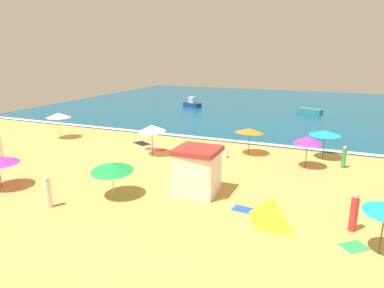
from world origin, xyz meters
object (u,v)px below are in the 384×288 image
(beach_umbrella_6, at_px, (308,140))
(beachgoer_3, at_px, (224,153))
(beach_umbrella_8, at_px, (325,133))
(beachgoer_1, at_px, (206,172))
(small_boat_0, at_px, (310,111))
(beach_umbrella_2, at_px, (250,131))
(beachgoer_4, at_px, (48,193))
(beach_umbrella_5, at_px, (152,128))
(lifeguard_cabana, at_px, (198,170))
(beach_tent, at_px, (272,211))
(small_boat_1, at_px, (192,104))
(beachgoer_0, at_px, (0,148))
(beach_umbrella_0, at_px, (112,167))
(beachgoer_2, at_px, (344,157))
(beach_umbrella_3, at_px, (58,115))
(beachgoer_5, at_px, (354,213))

(beach_umbrella_6, bearing_deg, beachgoer_3, 179.42)
(beach_umbrella_8, xyz_separation_m, beachgoer_3, (-6.75, -2.62, -1.61))
(beachgoer_1, height_order, small_boat_0, beachgoer_1)
(beachgoer_1, bearing_deg, beach_umbrella_2, 77.94)
(beachgoer_3, xyz_separation_m, beachgoer_4, (-5.55, -11.62, 0.44))
(beach_umbrella_5, relative_size, beach_umbrella_6, 1.30)
(lifeguard_cabana, height_order, beach_umbrella_5, lifeguard_cabana)
(beach_tent, relative_size, small_boat_1, 0.91)
(small_boat_0, bearing_deg, beachgoer_0, -123.28)
(beach_umbrella_5, bearing_deg, beach_umbrella_0, -76.11)
(lifeguard_cabana, relative_size, beach_umbrella_0, 0.87)
(beachgoer_2, xyz_separation_m, small_boat_1, (-19.61, 20.01, -0.19))
(beach_umbrella_0, relative_size, beachgoer_1, 3.75)
(beach_umbrella_2, bearing_deg, lifeguard_cabana, -95.20)
(beach_umbrella_8, distance_m, beachgoer_2, 2.53)
(beachgoer_2, bearing_deg, beach_umbrella_5, -169.90)
(beach_umbrella_3, xyz_separation_m, beachgoer_4, (10.03, -11.45, -1.35))
(beach_umbrella_6, bearing_deg, beachgoer_4, -134.41)
(beach_umbrella_0, relative_size, small_boat_1, 1.07)
(lifeguard_cabana, distance_m, beach_umbrella_2, 8.57)
(beach_umbrella_0, height_order, beach_tent, beach_umbrella_0)
(beach_umbrella_6, bearing_deg, beach_umbrella_5, -172.46)
(beach_umbrella_0, bearing_deg, beachgoer_5, 4.76)
(beachgoer_1, xyz_separation_m, small_boat_0, (4.02, 26.40, 0.07))
(beachgoer_3, bearing_deg, beach_umbrella_0, -110.05)
(beach_umbrella_2, bearing_deg, beach_tent, -70.75)
(lifeguard_cabana, height_order, beach_umbrella_2, lifeguard_cabana)
(beach_umbrella_2, height_order, beach_umbrella_5, beach_umbrella_5)
(lifeguard_cabana, distance_m, beachgoer_5, 7.96)
(beach_umbrella_2, xyz_separation_m, beach_umbrella_3, (-17.03, -1.70, 0.26))
(beach_umbrella_0, height_order, beach_umbrella_8, beach_umbrella_8)
(lifeguard_cabana, height_order, small_boat_1, lifeguard_cabana)
(beach_umbrella_3, distance_m, beach_umbrella_8, 22.51)
(beachgoer_3, height_order, beachgoer_4, beachgoer_4)
(beach_umbrella_0, relative_size, beachgoer_3, 3.87)
(beachgoer_1, bearing_deg, beachgoer_3, 92.33)
(beach_umbrella_6, height_order, beachgoer_2, beach_umbrella_6)
(beach_umbrella_2, relative_size, beachgoer_1, 3.58)
(beachgoer_5, relative_size, small_boat_0, 0.55)
(lifeguard_cabana, xyz_separation_m, beach_tent, (4.48, -2.09, -0.63))
(beach_tent, xyz_separation_m, small_boat_0, (-0.95, 31.06, -0.29))
(beach_tent, distance_m, small_boat_0, 31.08)
(beachgoer_5, distance_m, small_boat_0, 30.52)
(beach_umbrella_2, distance_m, beach_umbrella_3, 17.11)
(beach_tent, height_order, beachgoer_5, beachgoer_5)
(beachgoer_1, bearing_deg, beachgoer_4, -128.45)
(beach_umbrella_2, bearing_deg, beach_umbrella_6, -20.12)
(beach_umbrella_0, relative_size, beachgoer_4, 1.85)
(beach_umbrella_3, bearing_deg, beachgoer_2, 2.50)
(beach_umbrella_5, distance_m, beachgoer_2, 13.68)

